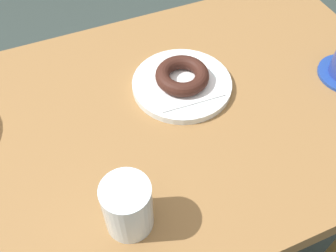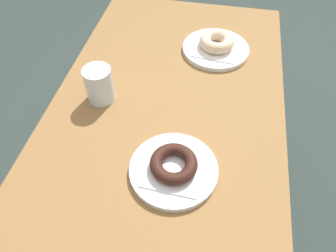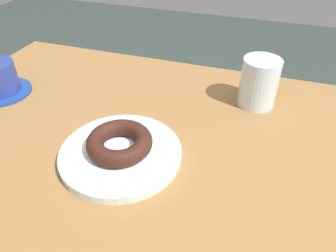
{
  "view_description": "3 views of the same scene",
  "coord_description": "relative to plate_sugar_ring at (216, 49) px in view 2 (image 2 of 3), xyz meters",
  "views": [
    {
      "loc": [
        -0.09,
        -0.45,
        1.31
      ],
      "look_at": [
        0.08,
        -0.05,
        0.77
      ],
      "focal_mm": 41.07,
      "sensor_mm": 36.0,
      "label": 1
    },
    {
      "loc": [
        0.53,
        0.12,
        1.37
      ],
      "look_at": [
        0.05,
        0.02,
        0.77
      ],
      "focal_mm": 33.82,
      "sensor_mm": 36.0,
      "label": 2
    },
    {
      "loc": [
        -0.05,
        0.4,
        1.11
      ],
      "look_at": [
        0.09,
        -0.02,
        0.77
      ],
      "focal_mm": 33.41,
      "sensor_mm": 36.0,
      "label": 3
    }
  ],
  "objects": [
    {
      "name": "donut_sugar_ring",
      "position": [
        0.0,
        0.0,
        0.03
      ],
      "size": [
        0.11,
        0.11,
        0.04
      ],
      "primitive_type": "torus",
      "color": "beige",
      "rests_on": "napkin_sugar_ring"
    },
    {
      "name": "donut_chocolate_ring",
      "position": [
        0.47,
        -0.05,
        0.03
      ],
      "size": [
        0.11,
        0.11,
        0.03
      ],
      "primitive_type": "torus",
      "color": "#381C14",
      "rests_on": "napkin_chocolate_ring"
    },
    {
      "name": "napkin_chocolate_ring",
      "position": [
        0.47,
        -0.05,
        0.01
      ],
      "size": [
        0.14,
        0.14,
        0.0
      ],
      "primitive_type": "cube",
      "rotation": [
        0.0,
        0.0,
        -0.05
      ],
      "color": "white",
      "rests_on": "plate_chocolate_ring"
    },
    {
      "name": "table",
      "position": [
        0.32,
        -0.11,
        -0.11
      ],
      "size": [
        1.22,
        0.64,
        0.74
      ],
      "color": "olive",
      "rests_on": "ground_plane"
    },
    {
      "name": "water_glass",
      "position": [
        0.27,
        -0.29,
        0.04
      ],
      "size": [
        0.08,
        0.08,
        0.1
      ],
      "primitive_type": "cylinder",
      "color": "silver",
      "rests_on": "table"
    },
    {
      "name": "plate_sugar_ring",
      "position": [
        0.0,
        0.0,
        0.0
      ],
      "size": [
        0.21,
        0.21,
        0.01
      ],
      "primitive_type": "cylinder",
      "color": "white",
      "rests_on": "table"
    },
    {
      "name": "plate_chocolate_ring",
      "position": [
        0.47,
        -0.05,
        0.0
      ],
      "size": [
        0.2,
        0.2,
        0.01
      ],
      "primitive_type": "cylinder",
      "color": "white",
      "rests_on": "table"
    },
    {
      "name": "ground_plane",
      "position": [
        0.32,
        -0.11,
        -0.75
      ],
      "size": [
        6.0,
        6.0,
        0.0
      ],
      "primitive_type": "plane",
      "color": "#303C38"
    },
    {
      "name": "napkin_sugar_ring",
      "position": [
        0.0,
        0.0,
        0.01
      ],
      "size": [
        0.15,
        0.15,
        0.0
      ],
      "primitive_type": "cube",
      "rotation": [
        0.0,
        0.0,
        -0.11
      ],
      "color": "white",
      "rests_on": "plate_sugar_ring"
    }
  ]
}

